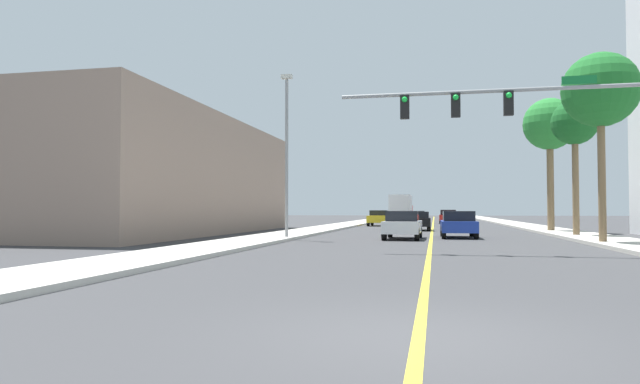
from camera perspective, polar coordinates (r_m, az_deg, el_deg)
ground at (r=48.66m, az=11.62°, el=-3.58°), size 192.00×192.00×0.00m
sidewalk_left at (r=49.35m, az=2.22°, el=-3.50°), size 2.92×168.00×0.15m
sidewalk_right at (r=49.28m, az=21.03°, el=-3.38°), size 2.92×168.00×0.15m
lane_marking_center at (r=48.66m, az=11.62°, el=-3.57°), size 0.16×144.00×0.01m
building_left_near at (r=38.65m, az=-21.07°, el=1.43°), size 17.32×25.20×7.25m
traffic_signal_mast at (r=20.18m, az=21.22°, el=7.09°), size 10.18×0.36×6.01m
street_lamp at (r=27.73m, az=-3.48°, el=4.70°), size 0.56×0.28×8.17m
palm_near at (r=26.72m, az=27.09°, el=9.29°), size 3.18×3.18×8.08m
palm_mid at (r=33.07m, az=24.92°, el=6.36°), size 2.46×2.46×7.34m
palm_far at (r=39.58m, az=22.74°, el=6.36°), size 3.41×3.41×8.73m
car_black at (r=40.40m, az=10.07°, el=-2.94°), size 1.92×4.07×1.36m
car_red at (r=61.37m, az=13.17°, el=-2.48°), size 1.96×4.07×1.49m
car_white at (r=28.41m, az=8.58°, el=-3.38°), size 1.87×4.11×1.43m
car_yellow at (r=51.21m, az=6.13°, el=-2.68°), size 1.86×3.94×1.44m
car_blue at (r=30.25m, az=14.17°, el=-3.23°), size 1.86×4.02×1.43m
car_gray at (r=51.64m, az=9.97°, el=-2.68°), size 1.76×4.03×1.39m
delivery_truck at (r=66.18m, az=8.44°, el=-1.66°), size 2.43×8.76×3.21m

